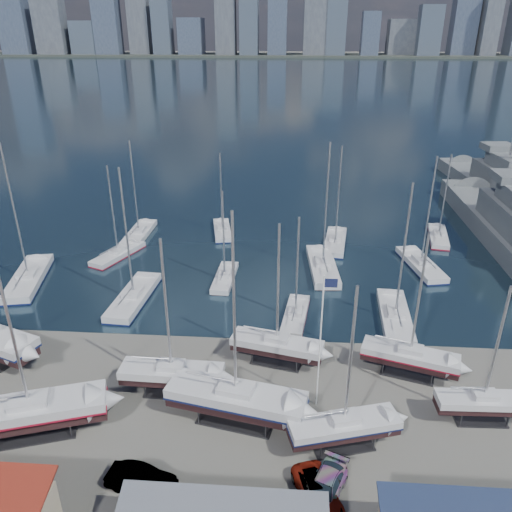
{
  "coord_description": "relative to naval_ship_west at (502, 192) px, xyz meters",
  "views": [
    {
      "loc": [
        3.43,
        -43.52,
        29.6
      ],
      "look_at": [
        -0.19,
        8.0,
        5.88
      ],
      "focal_mm": 35.0,
      "sensor_mm": 36.0,
      "label": 1
    }
  ],
  "objects": [
    {
      "name": "sailboat_cradle_1",
      "position": [
        -59.22,
        -63.32,
        0.53
      ],
      "size": [
        11.97,
        6.67,
        18.45
      ],
      "rotation": [
        0.0,
        0.0,
        0.32
      ],
      "color": "#2D2D33",
      "rests_on": "ground"
    },
    {
      "name": "sailboat_cradle_7",
      "position": [
        -23.23,
        -59.36,
        0.24
      ],
      "size": [
        7.59,
        2.35,
        12.57
      ],
      "rotation": [
        0.0,
        0.0,
        0.03
      ],
      "color": "#2D2D33",
      "rests_on": "ground"
    },
    {
      "name": "sailboat_moored_3",
      "position": [
        -57.54,
        -41.93,
        -1.35
      ],
      "size": [
        4.0,
        11.54,
        16.95
      ],
      "rotation": [
        0.0,
        0.0,
        1.5
      ],
      "color": "black",
      "rests_on": "water"
    },
    {
      "name": "sailboat_moored_2",
      "position": [
        -62.61,
        -22.14,
        -1.34
      ],
      "size": [
        3.09,
        10.37,
        15.58
      ],
      "rotation": [
        0.0,
        0.0,
        1.55
      ],
      "color": "black",
      "rests_on": "water"
    },
    {
      "name": "sailboat_moored_1",
      "position": [
        -63.43,
        -29.8,
        -1.36
      ],
      "size": [
        5.96,
        9.48,
        13.76
      ],
      "rotation": [
        0.0,
        0.0,
        1.17
      ],
      "color": "black",
      "rests_on": "water"
    },
    {
      "name": "sailboat_cradle_5",
      "position": [
        -34.8,
        -62.96,
        0.31
      ],
      "size": [
        8.95,
        4.68,
        14.09
      ],
      "rotation": [
        0.0,
        0.0,
        0.28
      ],
      "color": "#2D2D33",
      "rests_on": "ground"
    },
    {
      "name": "sailboat_moored_6",
      "position": [
        -38.41,
        -44.56,
        -1.36
      ],
      "size": [
        3.43,
        8.67,
        12.62
      ],
      "rotation": [
        0.0,
        0.0,
        1.44
      ],
      "color": "black",
      "rests_on": "water"
    },
    {
      "name": "car_d",
      "position": [
        -36.5,
        -67.71,
        -0.88
      ],
      "size": [
        4.17,
        5.81,
        1.56
      ],
      "primitive_type": "imported",
      "rotation": [
        0.0,
        0.0,
        -0.42
      ],
      "color": "gray",
      "rests_on": "ground"
    },
    {
      "name": "sailboat_moored_11",
      "position": [
        -16.51,
        -19.97,
        -1.36
      ],
      "size": [
        4.18,
        9.53,
        13.78
      ],
      "rotation": [
        0.0,
        0.0,
        1.39
      ],
      "color": "black",
      "rests_on": "water"
    },
    {
      "name": "far_shore",
      "position": [
        -42.88,
        511.09,
        -0.56
      ],
      "size": [
        1400.0,
        80.0,
        2.2
      ],
      "primitive_type": "cube",
      "color": "#2D332D",
      "rests_on": "ground"
    },
    {
      "name": "sailboat_moored_4",
      "position": [
        -47.43,
        -35.96,
        -1.34
      ],
      "size": [
        2.69,
        8.38,
        12.51
      ],
      "rotation": [
        0.0,
        0.0,
        1.53
      ],
      "color": "black",
      "rests_on": "water"
    },
    {
      "name": "sailboat_moored_0",
      "position": [
        -72.28,
        -38.18,
        -1.35
      ],
      "size": [
        6.02,
        12.91,
        18.62
      ],
      "rotation": [
        0.0,
        0.0,
        1.78
      ],
      "color": "black",
      "rests_on": "water"
    },
    {
      "name": "sailboat_moored_8",
      "position": [
        -32.46,
        -23.4,
        -1.36
      ],
      "size": [
        4.3,
        10.69,
        15.53
      ],
      "rotation": [
        0.0,
        0.0,
        1.43
      ],
      "color": "black",
      "rests_on": "water"
    },
    {
      "name": "sailboat_moored_9",
      "position": [
        -27.43,
        -44.19,
        -1.34
      ],
      "size": [
        3.77,
        11.12,
        16.53
      ],
      "rotation": [
        0.0,
        0.0,
        1.51
      ],
      "color": "black",
      "rests_on": "water"
    },
    {
      "name": "car_a",
      "position": [
        -57.07,
        -69.77,
        -1.01
      ],
      "size": [
        2.03,
        4.0,
        1.31
      ],
      "primitive_type": "imported",
      "rotation": [
        0.0,
        0.0,
        0.13
      ],
      "color": "gray",
      "rests_on": "ground"
    },
    {
      "name": "car_b",
      "position": [
        -49.26,
        -67.89,
        -0.85
      ],
      "size": [
        5.14,
        2.51,
        1.62
      ],
      "primitive_type": "imported",
      "rotation": [
        0.0,
        0.0,
        1.4
      ],
      "color": "gray",
      "rests_on": "ground"
    },
    {
      "name": "water",
      "position": [
        -42.88,
        251.09,
        -1.81
      ],
      "size": [
        1400.0,
        600.0,
        0.4
      ],
      "primitive_type": "cube",
      "color": "#1A2D3D",
      "rests_on": "ground"
    },
    {
      "name": "sailboat_cradle_6",
      "position": [
        -27.95,
        -53.65,
        0.32
      ],
      "size": [
        9.1,
        5.02,
        14.31
      ],
      "rotation": [
        0.0,
        0.0,
        -0.31
      ],
      "color": "#2D2D33",
      "rests_on": "ground"
    },
    {
      "name": "ground",
      "position": [
        -42.88,
        -58.91,
        -1.66
      ],
      "size": [
        1400.0,
        1400.0,
        0.0
      ],
      "primitive_type": "plane",
      "color": "#605E59",
      "rests_on": "ground"
    },
    {
      "name": "sailboat_moored_10",
      "position": [
        -21.5,
        -30.4,
        -1.36
      ],
      "size": [
        5.03,
        11.06,
        15.97
      ],
      "rotation": [
        0.0,
        0.0,
        1.77
      ],
      "color": "black",
      "rests_on": "water"
    },
    {
      "name": "naval_ship_west",
      "position": [
        0.0,
        0.0,
        0.0
      ],
      "size": [
        11.53,
        47.1,
        18.2
      ],
      "rotation": [
        0.0,
        0.0,
        1.66
      ],
      "color": "slate",
      "rests_on": "water"
    },
    {
      "name": "sailboat_moored_7",
      "position": [
        -34.78,
        -32.01,
        -1.34
      ],
      "size": [
        4.14,
        12.07,
        17.92
      ],
      "rotation": [
        0.0,
        0.0,
        1.64
      ],
      "color": "black",
      "rests_on": "water"
    },
    {
      "name": "car_c",
      "position": [
        -36.93,
        -68.08,
        -0.94
      ],
      "size": [
        3.98,
        5.73,
        1.45
      ],
      "primitive_type": "imported",
      "rotation": [
        0.0,
        0.0,
        0.33
      ],
      "color": "gray",
      "rests_on": "ground"
    },
    {
      "name": "flagpole",
      "position": [
        -36.55,
        -58.44,
        5.55
      ],
      "size": [
        1.1,
        0.12,
        12.48
      ],
      "color": "white",
      "rests_on": "ground"
    },
    {
      "name": "skyline",
      "position": [
        -50.72,
        504.85,
        37.43
      ],
      "size": [
        639.14,
        43.8,
        107.69
      ],
      "color": "#475166",
      "rests_on": "far_shore"
    },
    {
      "name": "sailboat_moored_5",
      "position": [
        -49.91,
        -19.77,
        -1.36
      ],
      "size": [
        4.11,
        9.22,
        13.33
      ],
      "rotation": [
        0.0,
        0.0,
        1.76
      ],
      "color": "black",
      "rests_on": "water"
    },
    {
      "name": "sailboat_cradle_4",
      "position": [
        -40.25,
        -52.69,
        0.33
      ],
      "size": [
        9.07,
        4.39,
        14.41
      ],
      "rotation": [
        0.0,
        0.0,
        -0.23
      ],
      "color": "#2D2D33",
      "rests_on": "ground"
    },
    {
      "name": "sailboat_cradle_3",
      "position": [
        -43.31,
        -60.73,
        0.53
      ],
      "size": [
        11.88,
        5.56,
        18.34
      ],
      "rotation": [
        0.0,
        0.0,
        -0.21
      ],
      "color": "#2D2D33",
      "rests_on": "ground"
    },
    {
      "name": "sailboat_cradle_2",
      "position": [
        -49.3,
        -57.65,
        0.35
      ],
      "size": [
        9.11,
        2.81,
        14.84
      ],
      "rotation": [
        0.0,
        0.0,
        -0.03
      ],
      "color": "#2D2D33",
      "rests_on": "ground"
    }
  ]
}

